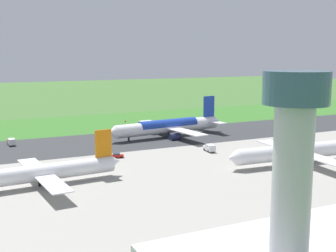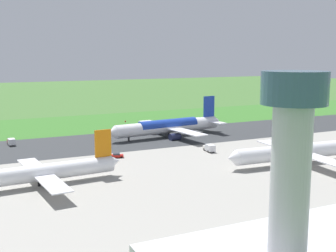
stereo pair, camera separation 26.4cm
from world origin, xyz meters
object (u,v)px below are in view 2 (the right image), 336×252
(no_stopping_sign, at_px, (125,123))
(service_truck_fuel, at_px, (11,142))
(service_truck_baggage, at_px, (209,148))
(service_car_followme, at_px, (117,155))
(airliner_main, at_px, (169,126))
(airliner_parked_far, at_px, (40,173))
(traffic_cone_orange, at_px, (116,124))
(airliner_parked_mid, at_px, (299,151))

(no_stopping_sign, bearing_deg, service_truck_fuel, 24.06)
(service_truck_baggage, distance_m, service_car_followme, 32.66)
(airliner_main, distance_m, service_truck_fuel, 61.66)
(service_truck_baggage, bearing_deg, airliner_parked_far, 14.85)
(airliner_main, relative_size, service_truck_fuel, 9.16)
(airliner_main, xyz_separation_m, traffic_cone_orange, (9.76, -38.35, -4.08))
(service_truck_baggage, xyz_separation_m, traffic_cone_orange, (10.12, -70.24, -1.13))
(service_truck_fuel, relative_size, traffic_cone_orange, 10.75)
(no_stopping_sign, distance_m, traffic_cone_orange, 5.61)
(airliner_parked_mid, bearing_deg, service_truck_baggage, -58.33)
(airliner_parked_mid, xyz_separation_m, traffic_cone_orange, (26.55, -96.87, -3.72))
(airliner_parked_far, distance_m, service_car_followme, 35.51)
(service_truck_fuel, xyz_separation_m, traffic_cone_orange, (-51.07, -28.69, -1.13))
(airliner_parked_far, xyz_separation_m, service_truck_fuel, (0.69, -57.59, -2.24))
(service_car_followme, height_order, no_stopping_sign, no_stopping_sign)
(airliner_parked_mid, bearing_deg, airliner_parked_far, -7.84)
(airliner_parked_far, bearing_deg, service_truck_fuel, -89.32)
(airliner_parked_mid, bearing_deg, traffic_cone_orange, -74.67)
(no_stopping_sign, bearing_deg, traffic_cone_orange, -54.66)
(service_truck_fuel, bearing_deg, airliner_main, 170.97)
(airliner_parked_far, bearing_deg, airliner_main, -141.45)
(airliner_parked_far, height_order, traffic_cone_orange, airliner_parked_far)
(airliner_parked_far, relative_size, no_stopping_sign, 18.32)
(airliner_main, distance_m, service_car_followme, 41.68)
(airliner_main, bearing_deg, service_truck_fuel, -9.03)
(service_car_followme, distance_m, traffic_cone_orange, 68.65)
(service_truck_fuel, height_order, no_stopping_sign, service_truck_fuel)
(airliner_parked_far, distance_m, service_truck_baggage, 62.63)
(service_car_followme, distance_m, service_truck_fuel, 46.44)
(airliner_main, xyz_separation_m, service_truck_fuel, (60.83, -9.66, -2.95))
(airliner_main, bearing_deg, airliner_parked_far, 38.55)
(airliner_parked_far, distance_m, service_truck_fuel, 57.64)
(service_car_followme, relative_size, no_stopping_sign, 1.82)
(airliner_parked_far, relative_size, service_truck_fuel, 7.73)
(airliner_parked_mid, height_order, no_stopping_sign, airliner_parked_mid)
(airliner_parked_far, bearing_deg, no_stopping_sign, -123.21)
(airliner_main, distance_m, traffic_cone_orange, 39.79)
(airliner_main, bearing_deg, service_car_followme, 39.90)
(airliner_parked_far, xyz_separation_m, traffic_cone_orange, (-50.38, -86.28, -3.36))
(service_truck_fuel, relative_size, no_stopping_sign, 2.37)
(service_truck_fuel, bearing_deg, airliner_parked_mid, 138.70)
(service_truck_baggage, height_order, service_car_followme, service_truck_baggage)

